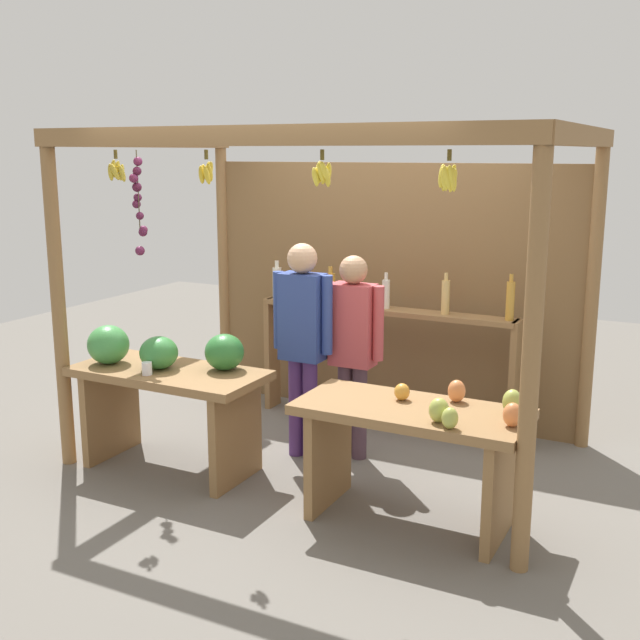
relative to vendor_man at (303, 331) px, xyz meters
The scene contains 7 objects.
ground_plane 0.99m from the vendor_man, 37.88° to the left, with size 12.00×12.00×0.00m, color slate.
market_stall 0.79m from the vendor_man, 74.61° to the left, with size 3.44×2.19×2.41m.
fruit_counter_left 1.04m from the vendor_man, 140.62° to the right, with size 1.40×0.66×1.03m.
fruit_counter_right 1.35m from the vendor_man, 29.78° to the right, with size 1.40×0.64×0.90m.
bottle_shelf_unit 0.97m from the vendor_man, 74.44° to the left, with size 2.21×0.22×1.36m.
vendor_man is the anchor object (origin of this frame).
vendor_woman 0.37m from the vendor_man, 25.19° to the left, with size 0.48×0.21×1.53m.
Camera 1 is at (2.48, -5.04, 2.26)m, focal length 43.89 mm.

